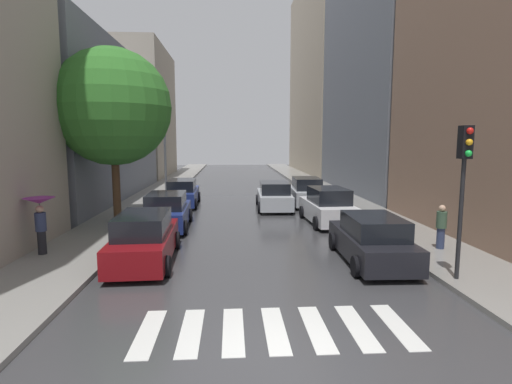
{
  "coord_description": "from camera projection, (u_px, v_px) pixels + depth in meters",
  "views": [
    {
      "loc": [
        -0.91,
        -6.92,
        4.04
      ],
      "look_at": [
        0.46,
        15.28,
        1.17
      ],
      "focal_mm": 28.05,
      "sensor_mm": 36.0,
      "label": 1
    }
  ],
  "objects": [
    {
      "name": "street_tree_left",
      "position": [
        113.0,
        107.0,
        18.45
      ],
      "size": [
        5.38,
        5.38,
        8.12
      ],
      "color": "#513823",
      "rests_on": "sidewalk_left"
    },
    {
      "name": "pedestrian_foreground",
      "position": [
        441.0,
        226.0,
        14.41
      ],
      "size": [
        0.36,
        0.36,
        1.6
      ],
      "rotation": [
        0.0,
        0.0,
        5.26
      ],
      "color": "navy",
      "rests_on": "sidewalk_right"
    },
    {
      "name": "car_midroad",
      "position": [
        274.0,
        196.0,
        23.73
      ],
      "size": [
        2.18,
        4.71,
        1.63
      ],
      "rotation": [
        0.0,
        0.0,
        1.54
      ],
      "color": "#B2B7BF",
      "rests_on": "ground"
    },
    {
      "name": "sidewalk_left",
      "position": [
        159.0,
        192.0,
        30.78
      ],
      "size": [
        3.0,
        72.0,
        0.15
      ],
      "primitive_type": "cube",
      "color": "gray",
      "rests_on": "ground"
    },
    {
      "name": "building_right_far",
      "position": [
        327.0,
        77.0,
        49.46
      ],
      "size": [
        6.0,
        21.62,
        23.65
      ],
      "primitive_type": "cube",
      "color": "#B2A38C",
      "rests_on": "ground"
    },
    {
      "name": "lamp_post_left",
      "position": [
        165.0,
        139.0,
        27.91
      ],
      "size": [
        0.6,
        0.28,
        6.91
      ],
      "color": "#595B60",
      "rests_on": "sidewalk_left"
    },
    {
      "name": "parked_car_left_third",
      "position": [
        183.0,
        193.0,
        24.99
      ],
      "size": [
        2.07,
        4.82,
        1.64
      ],
      "rotation": [
        0.0,
        0.0,
        1.59
      ],
      "color": "navy",
      "rests_on": "ground"
    },
    {
      "name": "building_right_mid",
      "position": [
        387.0,
        77.0,
        30.53
      ],
      "size": [
        6.0,
        16.41,
        17.69
      ],
      "primitive_type": "cube",
      "color": "slate",
      "rests_on": "ground"
    },
    {
      "name": "traffic_light_right_corner",
      "position": [
        464.0,
        168.0,
        10.93
      ],
      "size": [
        0.3,
        0.42,
        4.3
      ],
      "color": "black",
      "rests_on": "sidewalk_right"
    },
    {
      "name": "sidewalk_right",
      "position": [
        325.0,
        191.0,
        31.57
      ],
      "size": [
        3.0,
        72.0,
        0.15
      ],
      "primitive_type": "cube",
      "color": "gray",
      "rests_on": "ground"
    },
    {
      "name": "pedestrian_near_tree",
      "position": [
        40.0,
        213.0,
        13.62
      ],
      "size": [
        1.02,
        1.02,
        1.97
      ],
      "rotation": [
        0.0,
        0.0,
        1.32
      ],
      "color": "black",
      "rests_on": "sidewalk_left"
    },
    {
      "name": "parked_car_right_nearest",
      "position": [
        372.0,
        240.0,
        13.29
      ],
      "size": [
        2.13,
        4.62,
        1.59
      ],
      "rotation": [
        0.0,
        0.0,
        1.55
      ],
      "color": "black",
      "rests_on": "ground"
    },
    {
      "name": "parked_car_right_third",
      "position": [
        306.0,
        192.0,
        25.09
      ],
      "size": [
        2.13,
        4.62,
        1.75
      ],
      "rotation": [
        0.0,
        0.0,
        1.53
      ],
      "color": "#B2B7BF",
      "rests_on": "ground"
    },
    {
      "name": "parked_car_right_second",
      "position": [
        328.0,
        207.0,
        19.5
      ],
      "size": [
        2.2,
        4.44,
        1.77
      ],
      "rotation": [
        0.0,
        0.0,
        1.62
      ],
      "color": "silver",
      "rests_on": "ground"
    },
    {
      "name": "crosswalk_stripes",
      "position": [
        275.0,
        329.0,
        8.61
      ],
      "size": [
        5.85,
        2.2,
        0.01
      ],
      "color": "silver",
      "rests_on": "ground"
    },
    {
      "name": "ground_plane",
      "position": [
        243.0,
        193.0,
        31.19
      ],
      "size": [
        28.0,
        72.0,
        0.04
      ],
      "primitive_type": "cube",
      "color": "#39393B"
    },
    {
      "name": "building_left_mid",
      "position": [
        84.0,
        125.0,
        27.38
      ],
      "size": [
        6.0,
        19.79,
        10.24
      ],
      "primitive_type": "cube",
      "color": "slate",
      "rests_on": "ground"
    },
    {
      "name": "parked_car_left_nearest",
      "position": [
        145.0,
        239.0,
        13.26
      ],
      "size": [
        2.12,
        4.83,
        1.69
      ],
      "rotation": [
        0.0,
        0.0,
        1.61
      ],
      "color": "maroon",
      "rests_on": "ground"
    },
    {
      "name": "building_left_far",
      "position": [
        140.0,
        114.0,
        44.47
      ],
      "size": [
        6.0,
        13.58,
        14.0
      ],
      "primitive_type": "cube",
      "color": "#9E9384",
      "rests_on": "ground"
    },
    {
      "name": "parked_car_left_second",
      "position": [
        167.0,
        212.0,
        18.43
      ],
      "size": [
        2.15,
        4.49,
        1.66
      ],
      "rotation": [
        0.0,
        0.0,
        1.6
      ],
      "color": "navy",
      "rests_on": "ground"
    }
  ]
}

